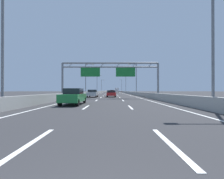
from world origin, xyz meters
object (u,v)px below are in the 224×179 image
object	(u,v)px
black_car	(112,92)
box_truck	(117,90)
streetlamp_right_far	(126,83)
streetlamp_left_mid	(87,77)
streetlamp_right_near	(210,35)
red_car	(111,93)
orange_car	(112,91)
streetlamp_left_distant	(102,85)
green_car	(74,96)
streetlamp_left_far	(98,83)
silver_car	(93,93)
streetlamp_right_mid	(136,77)
sign_gantry	(110,71)
streetlamp_right_distant	(121,85)
streetlamp_left_near	(6,36)

from	to	relation	value
black_car	box_truck	xyz separation A→B (m)	(3.35, 35.78, 0.87)
streetlamp_right_far	streetlamp_left_mid	bearing A→B (deg)	-111.67
streetlamp_right_near	red_car	size ratio (longest dim) A/B	2.07
red_car	orange_car	bearing A→B (deg)	90.11
box_truck	streetlamp_right_far	bearing A→B (deg)	-81.33
streetlamp_right_near	streetlamp_left_distant	bearing A→B (deg)	97.54
streetlamp_right_near	red_car	bearing A→B (deg)	108.54
streetlamp_right_far	green_car	distance (m)	72.28
streetlamp_left_mid	streetlamp_left_far	size ratio (longest dim) A/B	1.00
black_car	red_car	xyz separation A→B (m)	(-0.09, -42.95, -0.06)
streetlamp_left_mid	silver_car	world-z (taller)	streetlamp_left_mid
streetlamp_left_far	streetlamp_right_far	distance (m)	14.93
silver_car	green_car	bearing A→B (deg)	-89.50
streetlamp_right_far	black_car	bearing A→B (deg)	-124.72
streetlamp_right_far	orange_car	xyz separation A→B (m)	(-7.48, 36.86, -4.68)
green_car	box_truck	world-z (taller)	box_truck
orange_car	streetlamp_right_mid	bearing A→B (deg)	-84.26
streetlamp_left_distant	black_car	world-z (taller)	streetlamp_left_distant
sign_gantry	streetlamp_left_distant	xyz separation A→B (m)	(-7.37, 95.91, 0.55)
sign_gantry	black_car	bearing A→B (deg)	89.60
orange_car	red_car	world-z (taller)	orange_car
streetlamp_right_distant	streetlamp_right_far	bearing A→B (deg)	-90.00
streetlamp_right_mid	streetlamp_left_far	distance (m)	40.44
streetlamp_left_far	streetlamp_left_distant	distance (m)	37.58
orange_car	black_car	xyz separation A→B (m)	(0.26, -47.27, 0.07)
streetlamp_left_near	streetlamp_right_far	xyz separation A→B (m)	(14.93, 75.16, 0.00)
red_car	streetlamp_left_distant	bearing A→B (deg)	94.79
sign_gantry	orange_car	world-z (taller)	sign_gantry
streetlamp_left_far	red_car	size ratio (longest dim) A/B	2.07
streetlamp_right_far	red_car	size ratio (longest dim) A/B	2.07
orange_car	silver_car	bearing A→B (deg)	-92.22
streetlamp_right_near	green_car	xyz separation A→B (m)	(-10.87, 3.85, -4.60)
streetlamp_right_mid	green_car	world-z (taller)	streetlamp_right_mid
streetlamp_left_distant	red_car	xyz separation A→B (m)	(7.62, -90.94, -4.68)
sign_gantry	streetlamp_right_near	world-z (taller)	streetlamp_right_near
black_car	streetlamp_right_distant	bearing A→B (deg)	81.45
black_car	box_truck	size ratio (longest dim) A/B	0.51
streetlamp_left_mid	streetlamp_right_mid	distance (m)	14.93
streetlamp_right_far	streetlamp_right_near	bearing A→B (deg)	-90.00
box_truck	streetlamp_left_near	bearing A→B (deg)	-96.28
streetlamp_left_near	box_truck	world-z (taller)	streetlamp_left_near
streetlamp_right_near	streetlamp_left_far	bearing A→B (deg)	101.24
streetlamp_right_distant	orange_car	xyz separation A→B (m)	(-7.48, -0.72, -4.68)
streetlamp_right_distant	black_car	xyz separation A→B (m)	(-7.22, -47.99, -4.62)
streetlamp_left_distant	box_truck	world-z (taller)	streetlamp_left_distant
streetlamp_right_near	silver_car	bearing A→B (deg)	118.11
streetlamp_right_near	streetlamp_left_mid	bearing A→B (deg)	111.67
streetlamp_right_mid	green_car	size ratio (longest dim) A/B	2.06
streetlamp_left_near	streetlamp_right_distant	distance (m)	113.72
green_car	streetlamp_left_mid	bearing A→B (deg)	96.86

